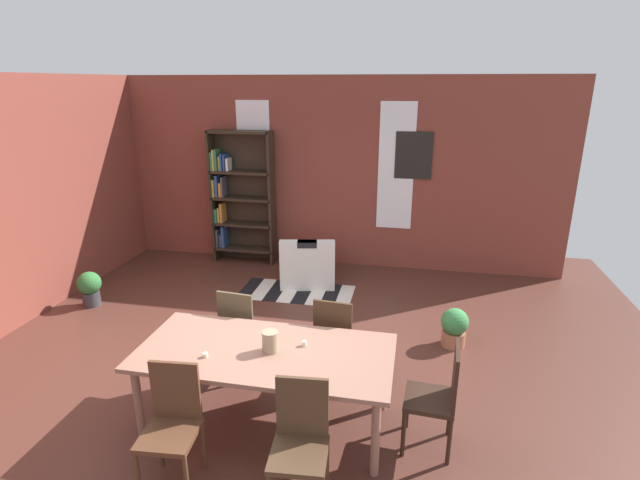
# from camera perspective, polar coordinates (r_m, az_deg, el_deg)

# --- Properties ---
(ground_plane) EXTENTS (9.06, 9.06, 0.00)m
(ground_plane) POSITION_cam_1_polar(r_m,az_deg,el_deg) (5.22, -7.29, -16.04)
(ground_plane) COLOR #4F2A21
(back_wall_brick) EXTENTS (7.59, 0.12, 3.03)m
(back_wall_brick) POSITION_cam_1_polar(r_m,az_deg,el_deg) (7.87, 0.49, 7.92)
(back_wall_brick) COLOR brown
(back_wall_brick) RESTS_ON ground
(window_pane_0) EXTENTS (0.55, 0.02, 1.97)m
(window_pane_0) POSITION_cam_1_polar(r_m,az_deg,el_deg) (8.08, -7.76, 9.11)
(window_pane_0) COLOR white
(window_pane_1) EXTENTS (0.55, 0.02, 1.97)m
(window_pane_1) POSITION_cam_1_polar(r_m,az_deg,el_deg) (7.65, 9.00, 8.55)
(window_pane_1) COLOR white
(dining_table) EXTENTS (2.19, 1.02, 0.74)m
(dining_table) POSITION_cam_1_polar(r_m,az_deg,el_deg) (4.28, -6.50, -13.65)
(dining_table) COLOR #8E6251
(dining_table) RESTS_ON ground
(vase_on_table) EXTENTS (0.14, 0.14, 0.18)m
(vase_on_table) POSITION_cam_1_polar(r_m,az_deg,el_deg) (4.18, -5.93, -11.85)
(vase_on_table) COLOR #998466
(vase_on_table) RESTS_ON dining_table
(tealight_candle_0) EXTENTS (0.04, 0.04, 0.04)m
(tealight_candle_0) POSITION_cam_1_polar(r_m,az_deg,el_deg) (4.23, -13.45, -13.12)
(tealight_candle_0) COLOR silver
(tealight_candle_0) RESTS_ON dining_table
(tealight_candle_1) EXTENTS (0.04, 0.04, 0.05)m
(tealight_candle_1) POSITION_cam_1_polar(r_m,az_deg,el_deg) (4.27, -1.87, -12.15)
(tealight_candle_1) COLOR silver
(tealight_candle_1) RESTS_ON dining_table
(dining_chair_near_left) EXTENTS (0.43, 0.43, 0.95)m
(dining_chair_near_left) POSITION_cam_1_polar(r_m,az_deg,el_deg) (4.00, -17.11, -19.85)
(dining_chair_near_left) COLOR #4F2F1D
(dining_chair_near_left) RESTS_ON ground
(dining_chair_far_right) EXTENTS (0.43, 0.43, 0.95)m
(dining_chair_far_right) POSITION_cam_1_polar(r_m,az_deg,el_deg) (4.87, 1.82, -11.44)
(dining_chair_far_right) COLOR #3A2819
(dining_chair_far_right) RESTS_ON ground
(dining_chair_head_right) EXTENTS (0.42, 0.42, 0.95)m
(dining_chair_head_right) POSITION_cam_1_polar(r_m,az_deg,el_deg) (4.21, 13.93, -17.34)
(dining_chair_head_right) COLOR #301E16
(dining_chair_head_right) RESTS_ON ground
(dining_chair_far_left) EXTENTS (0.44, 0.44, 0.95)m
(dining_chair_far_left) POSITION_cam_1_polar(r_m,az_deg,el_deg) (5.11, -9.32, -10.21)
(dining_chair_far_left) COLOR #493F2B
(dining_chair_far_left) RESTS_ON ground
(dining_chair_near_right) EXTENTS (0.43, 0.43, 0.95)m
(dining_chair_near_right) POSITION_cam_1_polar(r_m,az_deg,el_deg) (3.69, -2.35, -22.58)
(dining_chair_near_right) COLOR #483120
(dining_chair_near_right) RESTS_ON ground
(bookshelf_tall) EXTENTS (1.04, 0.31, 2.19)m
(bookshelf_tall) POSITION_cam_1_polar(r_m,az_deg,el_deg) (8.10, -9.65, 5.17)
(bookshelf_tall) COLOR #2D2319
(bookshelf_tall) RESTS_ON ground
(armchair_white) EXTENTS (0.94, 0.94, 0.75)m
(armchair_white) POSITION_cam_1_polar(r_m,az_deg,el_deg) (7.32, -1.46, -2.97)
(armchair_white) COLOR silver
(armchair_white) RESTS_ON ground
(potted_plant_by_shelf) EXTENTS (0.31, 0.31, 0.48)m
(potted_plant_by_shelf) POSITION_cam_1_polar(r_m,az_deg,el_deg) (7.29, -25.62, -5.05)
(potted_plant_by_shelf) COLOR #333338
(potted_plant_by_shelf) RESTS_ON ground
(potted_plant_corner) EXTENTS (0.31, 0.31, 0.46)m
(potted_plant_corner) POSITION_cam_1_polar(r_m,az_deg,el_deg) (5.85, 15.63, -9.85)
(potted_plant_corner) COLOR #9E6042
(potted_plant_corner) RESTS_ON ground
(striped_rug) EXTENTS (1.64, 0.77, 0.01)m
(striped_rug) POSITION_cam_1_polar(r_m,az_deg,el_deg) (7.08, -2.79, -6.16)
(striped_rug) COLOR black
(striped_rug) RESTS_ON ground
(framed_picture) EXTENTS (0.56, 0.03, 0.72)m
(framed_picture) POSITION_cam_1_polar(r_m,az_deg,el_deg) (7.61, 11.03, 9.81)
(framed_picture) COLOR black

